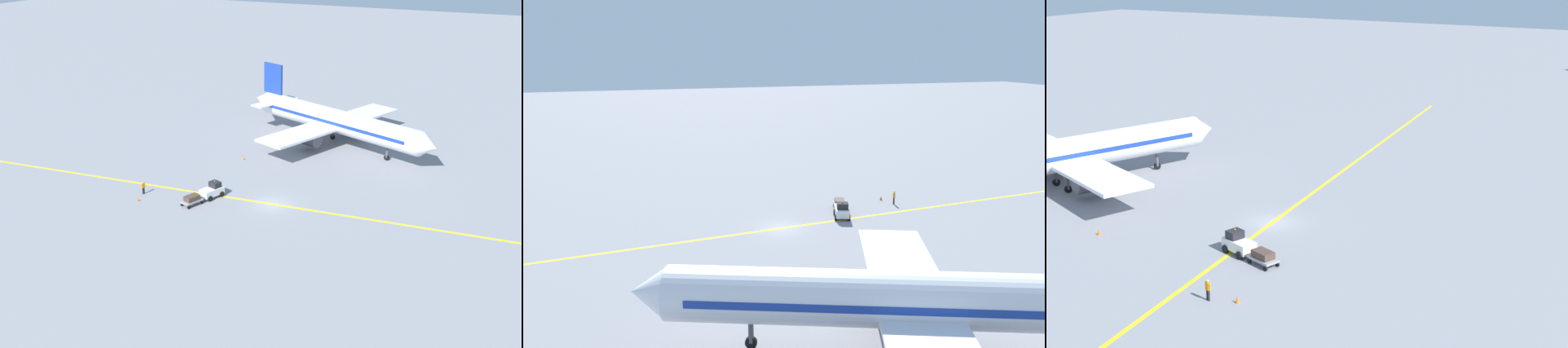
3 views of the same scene
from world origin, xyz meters
TOP-DOWN VIEW (x-y plane):
  - ground_plane at (0.00, 0.00)m, footprint 400.00×400.00m
  - apron_yellow_centreline at (0.00, 0.00)m, footprint 10.15×119.64m
  - airplane_at_gate at (-24.72, -0.68)m, footprint 27.99×34.19m
  - baggage_tug_white at (1.26, -7.69)m, footprint 3.33×2.52m
  - baggage_cart_trailing at (4.37, -8.77)m, footprint 2.91×2.17m
  - ground_crew_worker at (4.15, -16.10)m, footprint 0.56×0.32m
  - traffic_cone_near_nose at (6.28, -15.43)m, footprint 0.32×0.32m
  - traffic_cone_mid_apron at (-20.49, -10.56)m, footprint 0.32×0.32m
  - traffic_cone_by_wingtip at (-12.24, -10.22)m, footprint 0.32×0.32m

SIDE VIEW (x-z plane):
  - ground_plane at x=0.00m, z-range 0.00..0.00m
  - apron_yellow_centreline at x=0.00m, z-range 0.00..0.01m
  - traffic_cone_near_nose at x=6.28m, z-range 0.00..0.55m
  - traffic_cone_mid_apron at x=-20.49m, z-range 0.00..0.55m
  - traffic_cone_by_wingtip at x=-12.24m, z-range 0.00..0.55m
  - baggage_cart_trailing at x=4.37m, z-range 0.14..1.38m
  - baggage_tug_white at x=1.26m, z-range -0.15..1.96m
  - ground_crew_worker at x=4.15m, z-range 0.07..1.75m
  - airplane_at_gate at x=-24.72m, z-range -1.59..9.01m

